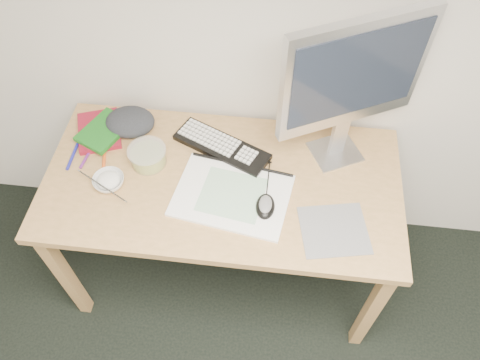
{
  "coord_description": "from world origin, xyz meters",
  "views": [
    {
      "loc": [
        -0.02,
        0.36,
        2.22
      ],
      "look_at": [
        -0.15,
        1.38,
        0.83
      ],
      "focal_mm": 35.0,
      "sensor_mm": 36.0,
      "label": 1
    }
  ],
  "objects_px": {
    "desk": "(223,192)",
    "keyboard": "(222,147)",
    "rice_bowl": "(109,181)",
    "monitor": "(354,78)",
    "sketchpad": "(232,195)"
  },
  "relations": [
    {
      "from": "keyboard",
      "to": "rice_bowl",
      "type": "xyz_separation_m",
      "value": [
        -0.41,
        -0.23,
        0.01
      ]
    },
    {
      "from": "monitor",
      "to": "sketchpad",
      "type": "bearing_deg",
      "value": -172.94
    },
    {
      "from": "keyboard",
      "to": "sketchpad",
      "type": "bearing_deg",
      "value": -48.06
    },
    {
      "from": "desk",
      "to": "sketchpad",
      "type": "xyz_separation_m",
      "value": [
        0.05,
        -0.07,
        0.09
      ]
    },
    {
      "from": "desk",
      "to": "rice_bowl",
      "type": "distance_m",
      "value": 0.45
    },
    {
      "from": "desk",
      "to": "rice_bowl",
      "type": "height_order",
      "value": "rice_bowl"
    },
    {
      "from": "monitor",
      "to": "rice_bowl",
      "type": "distance_m",
      "value": 0.98
    },
    {
      "from": "keyboard",
      "to": "monitor",
      "type": "relative_size",
      "value": 0.64
    },
    {
      "from": "desk",
      "to": "keyboard",
      "type": "relative_size",
      "value": 3.47
    },
    {
      "from": "keyboard",
      "to": "rice_bowl",
      "type": "distance_m",
      "value": 0.47
    },
    {
      "from": "sketchpad",
      "to": "desk",
      "type": "bearing_deg",
      "value": 133.99
    },
    {
      "from": "monitor",
      "to": "rice_bowl",
      "type": "xyz_separation_m",
      "value": [
        -0.87,
        -0.27,
        -0.38
      ]
    },
    {
      "from": "desk",
      "to": "keyboard",
      "type": "xyz_separation_m",
      "value": [
        -0.02,
        0.16,
        0.09
      ]
    },
    {
      "from": "desk",
      "to": "rice_bowl",
      "type": "xyz_separation_m",
      "value": [
        -0.43,
        -0.07,
        0.1
      ]
    },
    {
      "from": "desk",
      "to": "monitor",
      "type": "distance_m",
      "value": 0.68
    }
  ]
}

